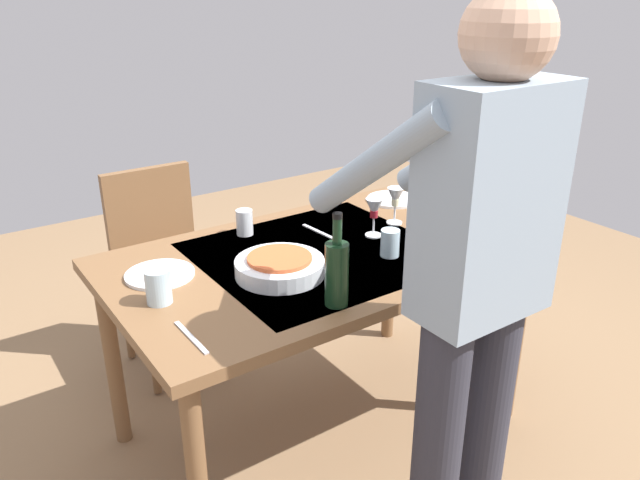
{
  "coord_description": "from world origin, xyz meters",
  "views": [
    {
      "loc": [
        1.16,
        1.68,
        1.69
      ],
      "look_at": [
        0.0,
        0.0,
        0.83
      ],
      "focal_mm": 34.71,
      "sensor_mm": 36.0,
      "label": 1
    }
  ],
  "objects_px": {
    "person_server": "(474,280)",
    "wine_glass_left": "(395,199)",
    "dinner_plate_near": "(160,274)",
    "water_cup_far_left": "(245,222)",
    "serving_bowl_pasta": "(280,266)",
    "side_bowl_salad": "(451,243)",
    "water_cup_near_right": "(158,286)",
    "dinner_plate_far": "(393,199)",
    "dining_table": "(320,273)",
    "chair_near": "(162,256)",
    "wine_glass_right": "(374,210)",
    "water_cup_near_left": "(390,243)",
    "wine_bottle": "(337,272)"
  },
  "relations": [
    {
      "from": "water_cup_far_left",
      "to": "serving_bowl_pasta",
      "type": "bearing_deg",
      "value": 78.95
    },
    {
      "from": "dinner_plate_near",
      "to": "chair_near",
      "type": "bearing_deg",
      "value": -109.96
    },
    {
      "from": "wine_glass_left",
      "to": "water_cup_near_left",
      "type": "distance_m",
      "value": 0.33
    },
    {
      "from": "dinner_plate_far",
      "to": "wine_glass_left",
      "type": "bearing_deg",
      "value": 50.19
    },
    {
      "from": "chair_near",
      "to": "dinner_plate_far",
      "type": "height_order",
      "value": "chair_near"
    },
    {
      "from": "dinner_plate_near",
      "to": "water_cup_far_left",
      "type": "bearing_deg",
      "value": -158.35
    },
    {
      "from": "water_cup_far_left",
      "to": "dinner_plate_near",
      "type": "height_order",
      "value": "water_cup_far_left"
    },
    {
      "from": "chair_near",
      "to": "dinner_plate_near",
      "type": "relative_size",
      "value": 3.96
    },
    {
      "from": "wine_bottle",
      "to": "wine_glass_right",
      "type": "distance_m",
      "value": 0.57
    },
    {
      "from": "wine_glass_left",
      "to": "wine_glass_right",
      "type": "bearing_deg",
      "value": 19.43
    },
    {
      "from": "serving_bowl_pasta",
      "to": "side_bowl_salad",
      "type": "height_order",
      "value": "same"
    },
    {
      "from": "water_cup_near_right",
      "to": "side_bowl_salad",
      "type": "distance_m",
      "value": 1.04
    },
    {
      "from": "dining_table",
      "to": "dinner_plate_far",
      "type": "relative_size",
      "value": 6.57
    },
    {
      "from": "water_cup_near_left",
      "to": "dinner_plate_near",
      "type": "height_order",
      "value": "water_cup_near_left"
    },
    {
      "from": "dining_table",
      "to": "dinner_plate_far",
      "type": "height_order",
      "value": "dinner_plate_far"
    },
    {
      "from": "water_cup_near_right",
      "to": "dinner_plate_far",
      "type": "distance_m",
      "value": 1.25
    },
    {
      "from": "wine_glass_right",
      "to": "water_cup_near_right",
      "type": "bearing_deg",
      "value": 2.67
    },
    {
      "from": "dining_table",
      "to": "wine_glass_left",
      "type": "bearing_deg",
      "value": -170.58
    },
    {
      "from": "side_bowl_salad",
      "to": "dinner_plate_near",
      "type": "relative_size",
      "value": 0.78
    },
    {
      "from": "person_server",
      "to": "dinner_plate_far",
      "type": "bearing_deg",
      "value": -120.93
    },
    {
      "from": "chair_near",
      "to": "wine_bottle",
      "type": "bearing_deg",
      "value": 95.84
    },
    {
      "from": "person_server",
      "to": "dinner_plate_near",
      "type": "height_order",
      "value": "person_server"
    },
    {
      "from": "person_server",
      "to": "side_bowl_salad",
      "type": "relative_size",
      "value": 9.38
    },
    {
      "from": "dinner_plate_far",
      "to": "wine_bottle",
      "type": "bearing_deg",
      "value": 39.16
    },
    {
      "from": "person_server",
      "to": "side_bowl_salad",
      "type": "bearing_deg",
      "value": -131.61
    },
    {
      "from": "side_bowl_salad",
      "to": "dinner_plate_near",
      "type": "bearing_deg",
      "value": -23.49
    },
    {
      "from": "dinner_plate_near",
      "to": "dinner_plate_far",
      "type": "bearing_deg",
      "value": -173.19
    },
    {
      "from": "person_server",
      "to": "wine_glass_left",
      "type": "distance_m",
      "value": 0.89
    },
    {
      "from": "dining_table",
      "to": "serving_bowl_pasta",
      "type": "height_order",
      "value": "serving_bowl_pasta"
    },
    {
      "from": "dining_table",
      "to": "chair_near",
      "type": "relative_size",
      "value": 1.66
    },
    {
      "from": "chair_near",
      "to": "water_cup_near_left",
      "type": "height_order",
      "value": "chair_near"
    },
    {
      "from": "wine_bottle",
      "to": "dinner_plate_far",
      "type": "bearing_deg",
      "value": -140.84
    },
    {
      "from": "dining_table",
      "to": "water_cup_far_left",
      "type": "relative_size",
      "value": 15.16
    },
    {
      "from": "dining_table",
      "to": "person_server",
      "type": "distance_m",
      "value": 0.76
    },
    {
      "from": "dining_table",
      "to": "side_bowl_salad",
      "type": "height_order",
      "value": "side_bowl_salad"
    },
    {
      "from": "water_cup_near_right",
      "to": "wine_bottle",
      "type": "bearing_deg",
      "value": 144.01
    },
    {
      "from": "water_cup_near_right",
      "to": "serving_bowl_pasta",
      "type": "distance_m",
      "value": 0.4
    },
    {
      "from": "water_cup_near_left",
      "to": "side_bowl_salad",
      "type": "xyz_separation_m",
      "value": [
        -0.21,
        0.1,
        -0.02
      ]
    },
    {
      "from": "water_cup_near_left",
      "to": "serving_bowl_pasta",
      "type": "bearing_deg",
      "value": -12.38
    },
    {
      "from": "wine_glass_right",
      "to": "wine_bottle",
      "type": "bearing_deg",
      "value": 39.31
    },
    {
      "from": "wine_bottle",
      "to": "chair_near",
      "type": "bearing_deg",
      "value": -84.16
    },
    {
      "from": "dining_table",
      "to": "wine_bottle",
      "type": "relative_size",
      "value": 5.1
    },
    {
      "from": "water_cup_near_left",
      "to": "water_cup_far_left",
      "type": "xyz_separation_m",
      "value": [
        0.33,
        -0.47,
        0.0
      ]
    },
    {
      "from": "wine_glass_left",
      "to": "wine_glass_right",
      "type": "height_order",
      "value": "same"
    },
    {
      "from": "water_cup_near_left",
      "to": "dinner_plate_near",
      "type": "xyz_separation_m",
      "value": [
        0.74,
        -0.31,
        -0.04
      ]
    },
    {
      "from": "chair_near",
      "to": "person_server",
      "type": "distance_m",
      "value": 1.64
    },
    {
      "from": "water_cup_near_left",
      "to": "wine_bottle",
      "type": "bearing_deg",
      "value": 26.3
    },
    {
      "from": "person_server",
      "to": "serving_bowl_pasta",
      "type": "bearing_deg",
      "value": -71.9
    },
    {
      "from": "wine_bottle",
      "to": "serving_bowl_pasta",
      "type": "height_order",
      "value": "wine_bottle"
    },
    {
      "from": "person_server",
      "to": "water_cup_far_left",
      "type": "xyz_separation_m",
      "value": [
        0.13,
        -1.02,
        -0.14
      ]
    }
  ]
}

